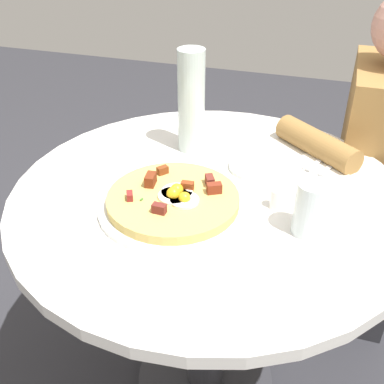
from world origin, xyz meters
name	(u,v)px	position (x,y,z in m)	size (l,w,h in m)	color
ground_plane	(205,379)	(0.00, 0.00, 0.00)	(6.00, 6.00, 0.00)	#2D2D33
dining_table	(208,247)	(0.00, 0.00, 0.56)	(0.96, 0.96, 0.74)	silver
person_seated	(367,194)	(0.48, -0.41, 0.51)	(0.51, 0.44, 1.14)	#2D2D33
pizza_plate	(173,206)	(-0.09, 0.06, 0.74)	(0.34, 0.34, 0.01)	white
breakfast_pizza	(173,199)	(-0.09, 0.06, 0.76)	(0.30, 0.30, 0.05)	tan
bread_plate	(258,166)	(0.14, -0.09, 0.74)	(0.15, 0.15, 0.01)	silver
napkin	(331,161)	(0.23, -0.27, 0.74)	(0.17, 0.14, 0.00)	white
fork	(325,157)	(0.24, -0.25, 0.74)	(0.18, 0.01, 0.01)	silver
knife	(337,162)	(0.23, -0.29, 0.74)	(0.18, 0.01, 0.01)	silver
water_glass	(310,208)	(-0.09, -0.24, 0.80)	(0.07, 0.07, 0.12)	silver
water_bottle	(191,102)	(0.19, 0.11, 0.88)	(0.07, 0.07, 0.28)	silver
salt_shaker	(276,199)	(-0.02, -0.16, 0.76)	(0.03, 0.03, 0.05)	white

